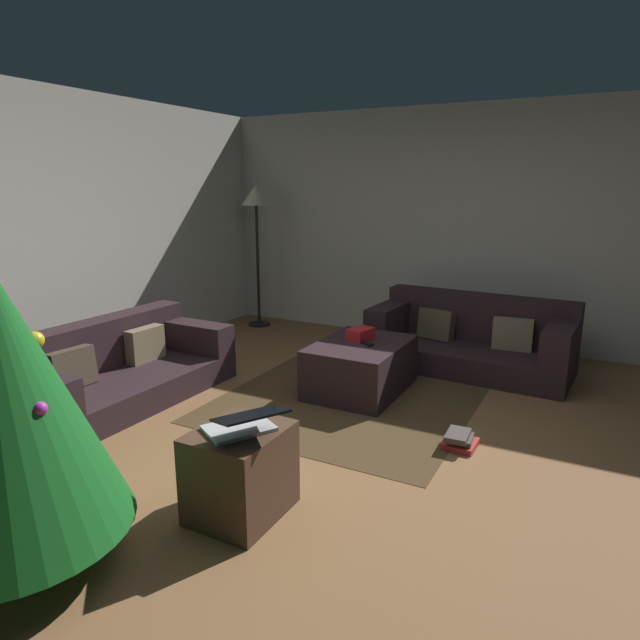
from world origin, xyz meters
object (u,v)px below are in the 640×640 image
couch_left (115,371)px  laptop (243,424)px  couch_right (472,340)px  ottoman (361,367)px  corner_lamp (256,207)px  tv_remote (366,343)px  book_stack (460,440)px  side_table (241,472)px  gift_box (361,334)px

couch_left → laptop: 2.18m
couch_left → couch_right: (2.24, -2.44, 0.03)m
ottoman → corner_lamp: corner_lamp is taller
tv_remote → book_stack: size_ratio=0.60×
couch_left → corner_lamp: (2.67, 0.36, 1.25)m
corner_lamp → couch_right: bearing=-98.8°
book_stack → corner_lamp: bearing=55.0°
side_table → laptop: size_ratio=1.00×
ottoman → side_table: bearing=-175.0°
couch_left → gift_box: couch_left is taller
couch_left → ottoman: (1.14, -1.74, -0.03)m
couch_left → gift_box: size_ratio=8.42×
couch_left → side_table: couch_left is taller
couch_right → ottoman: size_ratio=2.00×
ottoman → gift_box: bearing=26.6°
side_table → laptop: laptop is taller
ottoman → book_stack: bearing=-122.5°
couch_left → corner_lamp: size_ratio=1.09×
side_table → laptop: bearing=-120.0°
gift_box → book_stack: gift_box is taller
gift_box → side_table: size_ratio=0.44×
ottoman → corner_lamp: bearing=53.8°
tv_remote → book_stack: bearing=-88.9°
ottoman → book_stack: size_ratio=3.61×
couch_right → laptop: (-3.14, 0.48, 0.27)m
side_table → corner_lamp: 4.40m
couch_left → corner_lamp: 2.97m
couch_right → side_table: 3.16m
couch_left → laptop: bearing=66.2°
side_table → couch_left: bearing=65.4°
couch_left → tv_remote: 2.12m
corner_lamp → gift_box: bearing=-125.2°
couch_right → ottoman: bearing=60.9°
tv_remote → corner_lamp: 2.86m
book_stack → couch_left: bearing=99.6°
book_stack → tv_remote: bearing=56.8°
ottoman → book_stack: (-0.66, -1.04, -0.17)m
laptop → corner_lamp: (3.58, 2.33, 0.95)m
gift_box → couch_right: bearing=-36.2°
ottoman → laptop: bearing=-173.6°
couch_right → book_stack: bearing=104.2°
gift_box → laptop: (-2.12, -0.27, 0.06)m
tv_remote → ottoman: bearing=104.1°
gift_box → tv_remote: gift_box is taller
couch_left → book_stack: couch_left is taller
couch_right → side_table: (-3.12, 0.53, -0.03)m
laptop → book_stack: 1.68m
couch_right → gift_box: (-1.02, 0.75, 0.21)m
laptop → corner_lamp: 4.37m
ottoman → laptop: laptop is taller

